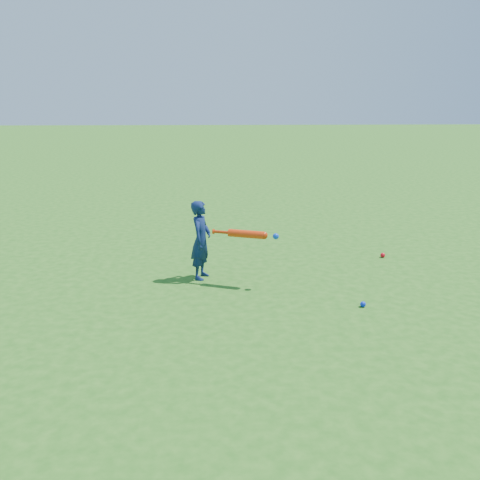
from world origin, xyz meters
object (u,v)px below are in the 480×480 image
Objects in this scene: ground_ball_blue at (363,304)px; bat_swing at (249,234)px; child at (201,240)px; ground_ball_red at (383,255)px.

bat_swing is (-1.17, 0.77, 0.59)m from ground_ball_blue.
bat_swing is at bearing -97.95° from child.
child reaches higher than ground_ball_red.
ground_ball_red is 2.28m from bat_swing.
bat_swing is (0.57, -0.27, 0.14)m from child.
bat_swing reaches higher than ground_ball_red.
ground_ball_blue is 1.52m from bat_swing.
child reaches higher than bat_swing.
child is 14.47× the size of ground_ball_red.
bat_swing reaches higher than ground_ball_blue.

